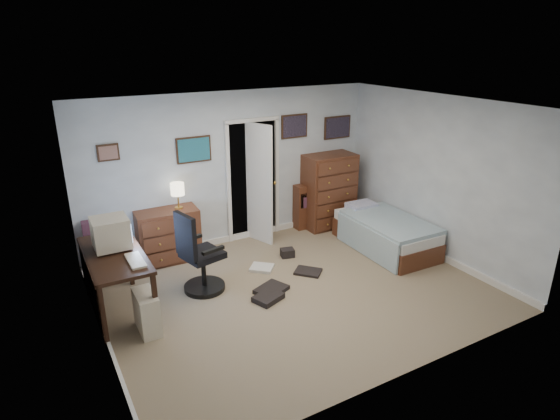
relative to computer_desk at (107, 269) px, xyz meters
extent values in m
cube|color=#86765C|center=(2.30, -0.62, -0.65)|extent=(5.00, 4.00, 0.02)
cube|color=black|center=(0.10, 0.00, 0.17)|extent=(0.67, 1.44, 0.04)
cube|color=black|center=(-0.19, -0.67, -0.25)|extent=(0.06, 0.06, 0.78)
cube|color=black|center=(0.38, -0.67, -0.25)|extent=(0.06, 0.06, 0.78)
cube|color=black|center=(-0.19, 0.67, -0.25)|extent=(0.06, 0.06, 0.78)
cube|color=black|center=(0.39, 0.67, -0.25)|extent=(0.06, 0.06, 0.78)
cube|color=black|center=(-0.21, 0.00, -0.20)|extent=(0.04, 1.32, 0.55)
cube|color=beige|center=(0.12, 0.15, 0.40)|extent=(0.42, 0.40, 0.37)
cube|color=#8CB2F2|center=(0.33, 0.15, 0.40)|extent=(0.01, 0.31, 0.24)
cube|color=beige|center=(0.12, 0.15, 0.20)|extent=(0.28, 0.28, 0.02)
cube|color=beige|center=(0.28, -0.35, 0.20)|extent=(0.17, 0.44, 0.03)
cube|color=beige|center=(0.30, -0.55, -0.39)|extent=(0.22, 0.46, 0.50)
cube|color=black|center=(0.41, -0.55, -0.39)|extent=(0.01, 0.33, 0.39)
cylinder|color=black|center=(1.23, 0.03, -0.60)|extent=(0.68, 0.68, 0.06)
cylinder|color=black|center=(1.23, 0.03, -0.37)|extent=(0.08, 0.08, 0.43)
cube|color=black|center=(1.23, 0.03, -0.11)|extent=(0.57, 0.57, 0.09)
cube|color=black|center=(0.99, -0.02, 0.23)|extent=(0.16, 0.44, 0.59)
cube|color=black|center=(1.29, -0.22, 0.04)|extent=(0.33, 0.13, 0.04)
cube|color=black|center=(1.17, 0.29, 0.04)|extent=(0.33, 0.13, 0.04)
cube|color=maroon|center=(-0.02, 1.26, -0.23)|extent=(0.17, 0.17, 0.82)
cube|color=#572C1B|center=(1.08, 1.15, -0.23)|extent=(0.95, 0.51, 0.82)
cylinder|color=gold|center=(1.28, 1.15, 0.20)|extent=(0.13, 0.13, 0.02)
cylinder|color=gold|center=(1.28, 1.15, 0.32)|extent=(0.03, 0.03, 0.25)
cylinder|color=beige|center=(1.28, 1.15, 0.49)|extent=(0.22, 0.22, 0.18)
cube|color=black|center=(2.65, 1.68, 0.36)|extent=(0.90, 0.60, 2.00)
cube|color=white|center=(2.20, 1.35, 0.36)|extent=(0.06, 0.05, 2.00)
cube|color=white|center=(3.10, 1.35, 0.36)|extent=(0.06, 0.05, 2.00)
cube|color=white|center=(2.65, 1.35, 1.38)|extent=(0.96, 0.05, 0.06)
cube|color=white|center=(2.60, 1.24, 0.36)|extent=(0.31, 0.77, 2.00)
sphere|color=gold|center=(2.91, 1.09, 0.36)|extent=(0.06, 0.06, 0.06)
cube|color=#572C1B|center=(4.04, 1.13, 0.03)|extent=(0.92, 0.55, 1.34)
cube|color=#572C1B|center=(3.88, 1.25, -0.23)|extent=(0.90, 0.23, 0.81)
cube|color=black|center=(3.88, 1.19, -0.08)|extent=(0.83, 0.09, 0.27)
cube|color=maroon|center=(3.88, 1.19, -0.12)|extent=(0.72, 0.11, 0.20)
cube|color=#572C1B|center=(4.30, -0.15, -0.48)|extent=(0.92, 1.78, 0.31)
cube|color=white|center=(4.30, -0.15, -0.25)|extent=(0.89, 1.75, 0.16)
cube|color=teal|center=(4.30, -0.23, -0.15)|extent=(0.97, 1.52, 0.09)
cube|color=teal|center=(3.83, -0.22, -0.39)|extent=(0.07, 1.50, 0.48)
cube|color=#8088CC|center=(4.31, 0.51, -0.12)|extent=(0.49, 0.35, 0.11)
cube|color=#331E11|center=(0.40, 1.36, 1.11)|extent=(0.30, 0.03, 0.24)
cube|color=brown|center=(0.40, 1.34, 1.11)|extent=(0.25, 0.01, 0.19)
cube|color=#331E11|center=(1.65, 1.36, 1.01)|extent=(0.55, 0.03, 0.40)
cube|color=#0B214F|center=(1.65, 1.34, 1.01)|extent=(0.50, 0.01, 0.35)
cube|color=#331E11|center=(3.45, 1.36, 1.21)|extent=(0.50, 0.03, 0.40)
cube|color=black|center=(3.45, 1.34, 1.21)|extent=(0.45, 0.01, 0.35)
cube|color=#331E11|center=(4.35, 1.36, 1.11)|extent=(0.55, 0.03, 0.40)
cube|color=black|center=(4.35, 1.34, 1.11)|extent=(0.50, 0.01, 0.35)
cube|color=silver|center=(2.18, 0.17, -0.61)|extent=(0.43, 0.43, 0.05)
cube|color=black|center=(2.74, 0.35, -0.57)|extent=(0.24, 0.21, 0.13)
cube|color=black|center=(2.73, -0.27, -0.62)|extent=(0.46, 0.46, 0.04)
cube|color=black|center=(1.86, -0.65, -0.60)|extent=(0.45, 0.39, 0.07)
cube|color=black|center=(2.00, -0.47, -0.61)|extent=(0.51, 0.46, 0.06)
camera|label=1|loc=(-0.66, -5.42, 2.64)|focal=30.00mm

